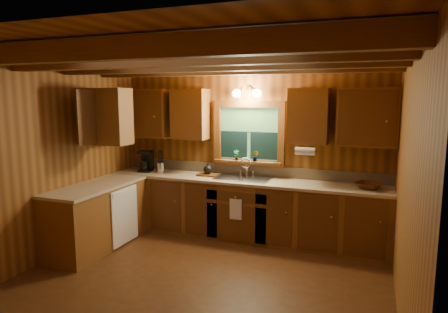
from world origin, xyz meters
TOP-DOWN VIEW (x-y plane):
  - room at (0.00, 0.00)m, footprint 4.20×4.20m
  - ceiling_beams at (0.00, 0.00)m, footprint 4.20×2.54m
  - base_cabinets at (-0.49, 1.28)m, footprint 4.20×2.22m
  - countertop at (-0.48, 1.29)m, footprint 4.20×2.24m
  - backsplash at (0.00, 1.89)m, footprint 4.20×0.02m
  - dishwasher_panel at (-1.47, 0.68)m, footprint 0.02×0.60m
  - upper_cabinets at (-0.56, 1.42)m, footprint 4.19×1.77m
  - window at (0.00, 1.87)m, footprint 1.12×0.08m
  - window_sill at (0.00, 1.82)m, footprint 1.06×0.14m
  - wall_sconce at (0.00, 1.75)m, footprint 0.45×0.21m
  - paper_towel_roll at (0.92, 1.53)m, footprint 0.27×0.11m
  - dish_towel at (0.00, 1.26)m, footprint 0.18×0.01m
  - sink at (0.00, 1.60)m, footprint 0.82×0.48m
  - coffee_maker at (-1.68, 1.61)m, footprint 0.19×0.25m
  - utensil_crock at (-1.41, 1.60)m, footprint 0.13×0.13m
  - cutting_board at (-0.59, 1.63)m, footprint 0.30×0.22m
  - teakettle at (-0.59, 1.63)m, footprint 0.13×0.13m
  - wicker_basket at (1.76, 1.58)m, footprint 0.44×0.44m
  - potted_plant_left at (-0.17, 1.79)m, footprint 0.10×0.08m
  - potted_plant_right at (0.13, 1.79)m, footprint 0.10×0.09m

SIDE VIEW (x-z plane):
  - base_cabinets at x=-0.49m, z-range 0.00..0.86m
  - dishwasher_panel at x=-1.47m, z-range 0.03..0.83m
  - dish_towel at x=0.00m, z-range 0.37..0.67m
  - sink at x=0.00m, z-range 0.64..1.07m
  - countertop at x=-0.48m, z-range 0.86..0.90m
  - cutting_board at x=-0.59m, z-range 0.90..0.93m
  - wicker_basket at x=1.76m, z-range 0.90..0.98m
  - backsplash at x=0.00m, z-range 0.90..1.06m
  - utensil_crock at x=-1.41m, z-range 0.81..1.18m
  - teakettle at x=-0.59m, z-range 0.91..1.08m
  - coffee_maker at x=-1.68m, z-range 0.90..1.24m
  - window_sill at x=0.00m, z-range 1.10..1.14m
  - potted_plant_left at x=-0.17m, z-range 1.14..1.30m
  - potted_plant_right at x=0.13m, z-range 1.14..1.30m
  - room at x=0.00m, z-range -0.80..3.40m
  - paper_towel_roll at x=0.92m, z-range 1.31..1.42m
  - window at x=0.00m, z-range 1.03..2.03m
  - upper_cabinets at x=-0.56m, z-range 1.45..2.23m
  - wall_sconce at x=0.00m, z-range 2.08..2.25m
  - ceiling_beams at x=0.00m, z-range 2.40..2.58m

